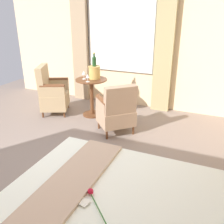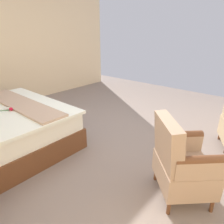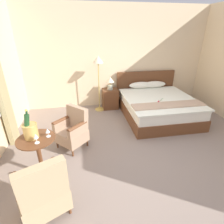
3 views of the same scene
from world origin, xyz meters
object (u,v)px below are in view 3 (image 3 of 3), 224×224
Objects in this scene: champagne_bucket at (30,129)px; wine_glass_near_edge at (48,131)px; bed at (157,105)px; floor_lamp_brass at (98,67)px; bedside_lamp at (110,82)px; wine_glass_near_bucket at (36,137)px; nightstand at (110,99)px; armchair_facing_bed at (43,192)px; side_table_round at (39,154)px; armchair_by_window at (73,130)px.

champagne_bucket is 3.49× the size of wine_glass_near_edge.
champagne_bucket is (-2.93, -1.80, 0.56)m from bed.
floor_lamp_brass is 2.77m from wine_glass_near_edge.
wine_glass_near_bucket is (-1.59, -2.76, -0.01)m from bedside_lamp.
nightstand is at bearing 147.23° from bed.
armchair_facing_bed is (-1.09, -3.32, -0.91)m from floor_lamp_brass.
side_table_round is 0.84× the size of armchair_by_window.
bedside_lamp is 2.24m from armchair_by_window.
nightstand is 4.33× the size of wine_glass_near_edge.
nightstand is 3.23m from wine_glass_near_bucket.
wine_glass_near_edge is at bearing 47.86° from wine_glass_near_bucket.
wine_glass_near_edge is at bearing -119.10° from bedside_lamp.
floor_lamp_brass reaches higher than side_table_round.
floor_lamp_brass is at bearing 63.14° from side_table_round.
champagne_bucket reaches higher than bedside_lamp.
bedside_lamp reaches higher than wine_glass_near_edge.
champagne_bucket is 0.26m from wine_glass_near_edge.
floor_lamp_brass is 2.97m from wine_glass_near_bucket.
bedside_lamp is at bearing 60.04° from wine_glass_near_bucket.
bed reaches higher than armchair_by_window.
armchair_by_window is 0.90× the size of armchair_facing_bed.
wine_glass_near_edge is (-1.45, -2.60, -0.02)m from bedside_lamp.
floor_lamp_brass is at bearing -164.36° from bedside_lamp.
champagne_bucket is 3.11× the size of wine_glass_near_bucket.
nightstand is at bearing 67.11° from armchair_facing_bed.
armchair_by_window is (-0.76, -1.79, -0.92)m from floor_lamp_brass.
wine_glass_near_bucket is at bearing 102.59° from armchair_facing_bed.
bedside_lamp reaches higher than wine_glass_near_bucket.
floor_lamp_brass is 1.70× the size of armchair_facing_bed.
bed is at bearing -23.55° from floor_lamp_brass.
armchair_facing_bed reaches higher than wine_glass_near_edge.
bed is at bearing 32.71° from side_table_round.
floor_lamp_brass reaches higher than bed.
side_table_round is at bearing -121.91° from nightstand.
bed reaches higher than wine_glass_near_bucket.
wine_glass_near_bucket is at bearing -118.63° from armchair_by_window.
side_table_round is at bearing -147.29° from bed.
side_table_round is at bearing -29.58° from champagne_bucket.
floor_lamp_brass is at bearing 66.42° from wine_glass_near_edge.
bedside_lamp reaches higher than armchair_by_window.
floor_lamp_brass is 3.31× the size of champagne_bucket.
wine_glass_near_edge is (-1.09, -2.50, -0.49)m from floor_lamp_brass.
armchair_by_window is 1.56m from armchair_facing_bed.
floor_lamp_brass is at bearing -164.36° from nightstand.
bedside_lamp is 0.45× the size of armchair_by_window.
bed is at bearing 31.57° from champagne_bucket.
wine_glass_near_edge is at bearing -113.58° from floor_lamp_brass.
wine_glass_near_bucket is 0.17× the size of armchair_facing_bed.
floor_lamp_brass is (-0.36, -0.10, 1.02)m from nightstand.
bed is 4.39× the size of champagne_bucket.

